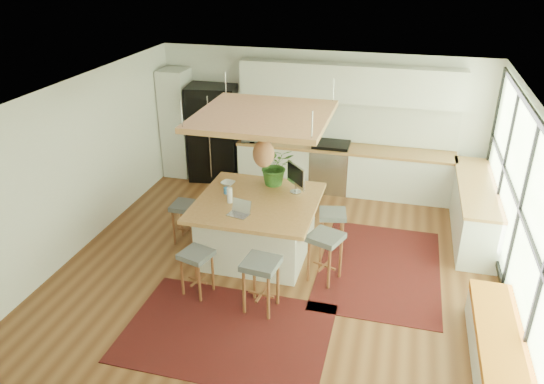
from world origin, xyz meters
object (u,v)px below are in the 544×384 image
(laptop, at_px, (238,208))
(stool_near_left, at_px, (197,272))
(microwave, at_px, (256,131))
(island_plant, at_px, (275,170))
(fridge, at_px, (214,136))
(stool_right_front, at_px, (325,259))
(stool_near_right, at_px, (261,287))
(stool_right_back, at_px, (332,231))
(stool_left_side, at_px, (186,222))
(monitor, at_px, (296,177))
(island, at_px, (258,227))

(laptop, bearing_deg, stool_near_left, -105.04)
(microwave, relative_size, island_plant, 0.92)
(laptop, bearing_deg, fridge, 129.19)
(stool_right_front, distance_m, microwave, 3.74)
(stool_near_right, distance_m, stool_right_front, 1.15)
(stool_right_back, xyz_separation_m, stool_left_side, (-2.36, -0.32, 0.00))
(stool_near_right, distance_m, stool_right_back, 1.86)
(laptop, height_order, island_plant, island_plant)
(stool_near_right, relative_size, microwave, 1.27)
(stool_near_left, xyz_separation_m, island_plant, (0.63, 1.91, 0.83))
(stool_right_front, bearing_deg, microwave, 121.92)
(stool_near_right, height_order, stool_right_back, stool_near_right)
(stool_right_front, relative_size, stool_right_back, 1.07)
(stool_right_back, distance_m, monitor, 1.05)
(island, bearing_deg, stool_right_front, -22.16)
(laptop, distance_m, monitor, 1.18)
(stool_right_front, height_order, stool_left_side, stool_right_front)
(stool_near_right, relative_size, island_plant, 1.17)
(stool_left_side, height_order, monitor, monitor)
(stool_near_right, relative_size, stool_right_front, 1.02)
(fridge, relative_size, laptop, 6.17)
(island, height_order, monitor, monitor)
(stool_right_front, bearing_deg, stool_left_side, 168.11)
(fridge, xyz_separation_m, monitor, (2.23, -2.25, 0.26))
(stool_right_back, distance_m, laptop, 1.69)
(stool_near_left, height_order, laptop, laptop)
(stool_right_front, bearing_deg, stool_near_right, -127.89)
(fridge, distance_m, stool_near_left, 4.17)
(stool_right_front, bearing_deg, stool_right_back, 91.64)
(laptop, bearing_deg, stool_left_side, 165.71)
(fridge, xyz_separation_m, stool_right_back, (2.85, -2.34, -0.57))
(stool_near_right, distance_m, island_plant, 2.22)
(island_plant, bearing_deg, stool_near_left, -108.23)
(stool_near_left, relative_size, laptop, 2.10)
(fridge, distance_m, microwave, 0.96)
(laptop, xyz_separation_m, microwave, (-0.65, 3.17, 0.08))
(island_plant, bearing_deg, microwave, 114.36)
(stool_left_side, bearing_deg, island_plant, 24.92)
(laptop, bearing_deg, island, 89.08)
(island, distance_m, stool_right_back, 1.19)
(monitor, xyz_separation_m, microwave, (-1.29, 2.19, -0.06))
(microwave, bearing_deg, monitor, -74.04)
(monitor, bearing_deg, laptop, -75.56)
(stool_left_side, height_order, microwave, microwave)
(stool_near_right, xyz_separation_m, laptop, (-0.58, 0.84, 0.70))
(island, bearing_deg, stool_near_right, -72.02)
(fridge, bearing_deg, stool_right_front, -56.14)
(stool_right_front, xyz_separation_m, monitor, (-0.65, 0.91, 0.83))
(stool_near_right, relative_size, stool_left_side, 1.10)
(stool_near_left, bearing_deg, microwave, 93.91)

